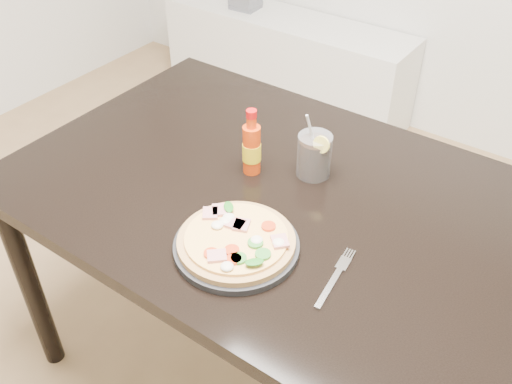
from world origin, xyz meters
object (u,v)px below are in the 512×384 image
Objects in this scene: dining_table at (283,218)px; media_console at (285,62)px; plate at (236,246)px; fork at (336,276)px; cola_cup at (314,156)px; pizza at (237,240)px; hot_sauce_bottle at (252,148)px.

dining_table is 1.83m from media_console.
fork is at bearing 13.91° from plate.
fork is at bearing -35.24° from dining_table.
media_console is at bearing 119.02° from fork.
cola_cup is (-0.01, 0.34, 0.05)m from plate.
dining_table is at bearing -57.26° from media_console.
pizza is 1.47× the size of cola_cup.
cola_cup is at bearing -54.78° from media_console.
pizza is 0.30m from hot_sauce_bottle.
hot_sauce_bottle is 0.16m from cola_cup.
fork is at bearing -51.17° from cola_cup.
plate is (0.02, -0.23, 0.09)m from dining_table.
cola_cup is at bearing 91.37° from pizza.
pizza is 1.38× the size of fork.
cola_cup is (0.02, 0.11, 0.14)m from dining_table.
hot_sauce_bottle is at bearing 144.31° from fork.
pizza is at bearing 5.39° from plate.
dining_table is 0.18m from cola_cup.
hot_sauce_bottle is 1.03× the size of cola_cup.
dining_table is 0.20m from hot_sauce_bottle.
plate is 0.34m from cola_cup.
media_console is (-0.98, 1.39, -0.55)m from cola_cup.
media_console is at bearing 122.74° from dining_table.
pizza is at bearing -60.60° from hot_sauce_bottle.
cola_cup reaches higher than media_console.
dining_table is 0.31m from fork.
media_console is (-0.96, 1.50, -0.42)m from dining_table.
dining_table is 1.00× the size of media_console.
cola_cup is 0.37m from fork.
cola_cup reaches higher than plate.
plate is 0.02m from pizza.
cola_cup reaches higher than dining_table.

